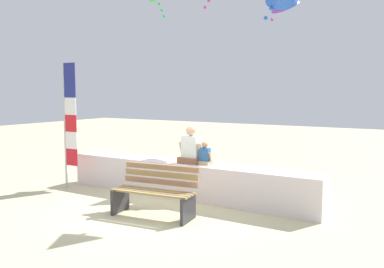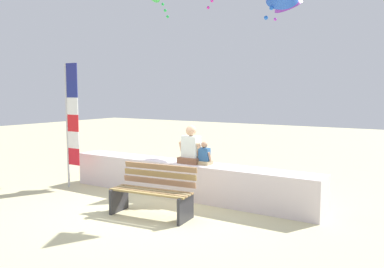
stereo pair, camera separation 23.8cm
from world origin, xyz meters
TOP-DOWN VIEW (x-y plane):
  - ground_plane at (0.00, 0.00)m, footprint 40.00×40.00m
  - seawall_ledge at (0.00, 1.04)m, footprint 5.71×0.63m
  - park_bench at (0.20, -0.33)m, footprint 1.54×0.77m
  - person_adult at (0.14, 1.02)m, footprint 0.51×0.37m
  - person_child at (0.45, 1.02)m, footprint 0.31×0.22m
  - flag_banner at (-2.66, 0.34)m, footprint 0.39×0.05m

SIDE VIEW (x-z plane):
  - ground_plane at x=0.00m, z-range 0.00..0.00m
  - seawall_ledge at x=0.00m, z-range 0.00..0.73m
  - park_bench at x=0.20m, z-range -0.03..0.85m
  - person_child at x=0.45m, z-range 0.68..1.15m
  - person_adult at x=0.14m, z-range 0.65..1.42m
  - flag_banner at x=-2.66m, z-range 0.17..3.00m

